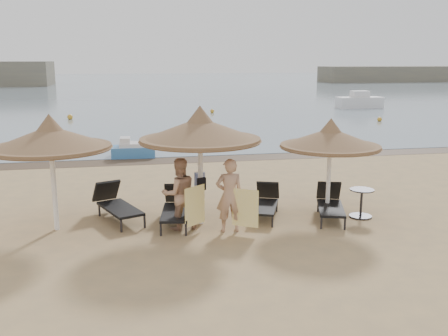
# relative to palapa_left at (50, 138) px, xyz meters

# --- Properties ---
(ground) EXTENTS (160.00, 160.00, 0.00)m
(ground) POSITION_rel_palapa_left_xyz_m (4.37, -0.90, -2.37)
(ground) COLOR tan
(ground) RESTS_ON ground
(sea) EXTENTS (200.00, 140.00, 0.03)m
(sea) POSITION_rel_palapa_left_xyz_m (4.37, 79.10, -2.35)
(sea) COLOR slate
(sea) RESTS_ON ground
(wet_sand_strip) EXTENTS (200.00, 1.60, 0.01)m
(wet_sand_strip) POSITION_rel_palapa_left_xyz_m (4.37, 8.50, -2.36)
(wet_sand_strip) COLOR #4B3827
(wet_sand_strip) RESTS_ON ground
(palapa_left) EXTENTS (3.00, 3.00, 2.97)m
(palapa_left) POSITION_rel_palapa_left_xyz_m (0.00, 0.00, 0.00)
(palapa_left) COLOR white
(palapa_left) RESTS_ON ground
(palapa_center) EXTENTS (3.16, 3.16, 3.13)m
(palapa_center) POSITION_rel_palapa_left_xyz_m (3.70, -0.22, 0.13)
(palapa_center) COLOR white
(palapa_center) RESTS_ON ground
(palapa_right) EXTENTS (2.75, 2.75, 2.73)m
(palapa_right) POSITION_rel_palapa_left_xyz_m (7.27, -0.18, -0.19)
(palapa_right) COLOR white
(palapa_right) RESTS_ON ground
(lounger_far_left) EXTENTS (1.45, 2.23, 0.95)m
(lounger_far_left) POSITION_rel_palapa_left_xyz_m (1.48, 0.65, -1.94)
(lounger_far_left) COLOR #252429
(lounger_far_left) RESTS_ON ground
(lounger_near_left) EXTENTS (1.00, 2.15, 0.92)m
(lounger_near_left) POSITION_rel_palapa_left_xyz_m (3.06, 0.06, -1.95)
(lounger_near_left) COLOR #252429
(lounger_near_left) RESTS_ON ground
(lounger_near_right) EXTENTS (1.27, 1.99, 0.85)m
(lounger_near_right) POSITION_rel_palapa_left_xyz_m (5.58, 0.17, -1.99)
(lounger_near_right) COLOR #252429
(lounger_near_right) RESTS_ON ground
(lounger_far_right) EXTENTS (1.23, 2.08, 0.88)m
(lounger_far_right) POSITION_rel_palapa_left_xyz_m (7.28, -0.33, -1.97)
(lounger_far_right) COLOR #252429
(lounger_far_right) RESTS_ON ground
(side_table) EXTENTS (0.66, 0.66, 0.80)m
(side_table) POSITION_rel_palapa_left_xyz_m (8.12, -0.51, -1.99)
(side_table) COLOR #252429
(side_table) RESTS_ON ground
(person_left) EXTENTS (1.09, 0.80, 2.15)m
(person_left) POSITION_rel_palapa_left_xyz_m (3.10, -0.53, -1.29)
(person_left) COLOR tan
(person_left) RESTS_ON ground
(person_right) EXTENTS (1.04, 0.72, 2.18)m
(person_right) POSITION_rel_palapa_left_xyz_m (4.31, -0.96, -1.28)
(person_right) COLOR tan
(person_right) RESTS_ON ground
(towel_left) EXTENTS (0.57, 0.46, 1.00)m
(towel_left) POSITION_rel_palapa_left_xyz_m (3.45, -0.88, -1.67)
(towel_left) COLOR yellow
(towel_left) RESTS_ON ground
(towel_right) EXTENTS (0.59, 0.38, 0.96)m
(towel_right) POSITION_rel_palapa_left_xyz_m (4.66, -1.21, -1.70)
(towel_right) COLOR yellow
(towel_right) RESTS_ON ground
(bag_patterned) EXTENTS (0.29, 0.11, 0.36)m
(bag_patterned) POSITION_rel_palapa_left_xyz_m (3.70, -0.04, -1.19)
(bag_patterned) COLOR silver
(bag_patterned) RESTS_ON ground
(bag_dark) EXTENTS (0.24, 0.17, 0.33)m
(bag_dark) POSITION_rel_palapa_left_xyz_m (3.70, -0.38, -1.25)
(bag_dark) COLOR black
(bag_dark) RESTS_ON ground
(pedal_boat) EXTENTS (1.94, 1.19, 0.89)m
(pedal_boat) POSITION_rel_palapa_left_xyz_m (2.05, 9.60, -2.04)
(pedal_boat) COLOR #3672B4
(pedal_boat) RESTS_ON ground
(buoy_left) EXTENTS (0.40, 0.40, 0.40)m
(buoy_left) POSITION_rel_palapa_left_xyz_m (-2.23, 24.79, -2.17)
(buoy_left) COLOR gold
(buoy_left) RESTS_ON ground
(buoy_mid) EXTENTS (0.33, 0.33, 0.33)m
(buoy_mid) POSITION_rel_palapa_left_xyz_m (8.67, 27.40, -2.20)
(buoy_mid) COLOR gold
(buoy_mid) RESTS_ON ground
(buoy_right) EXTENTS (0.33, 0.33, 0.33)m
(buoy_right) POSITION_rel_palapa_left_xyz_m (19.28, 19.51, -2.20)
(buoy_right) COLOR gold
(buoy_right) RESTS_ON ground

